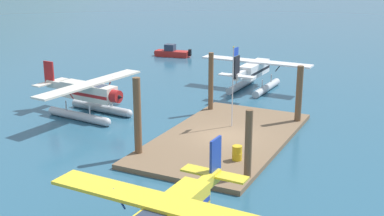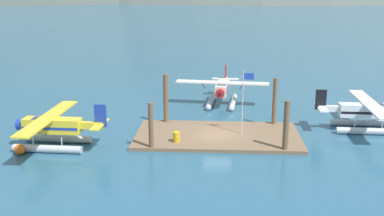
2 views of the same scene
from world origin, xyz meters
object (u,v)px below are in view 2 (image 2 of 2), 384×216
object	(u,v)px
flagpole	(244,95)
seaplane_cream_bow_centre	(222,91)
seaplane_yellow_port_aft	(52,129)
fuel_drum	(176,137)
seaplane_white_stbd_fwd	(366,114)
mooring_buoy	(20,149)

from	to	relation	value
flagpole	seaplane_cream_bow_centre	xyz separation A→B (m)	(-1.84, 11.05, -2.28)
seaplane_cream_bow_centre	flagpole	bearing A→B (deg)	-80.56
seaplane_yellow_port_aft	flagpole	bearing A→B (deg)	13.04
seaplane_yellow_port_aft	fuel_drum	bearing A→B (deg)	6.20
flagpole	seaplane_white_stbd_fwd	size ratio (longest dim) A/B	0.54
fuel_drum	seaplane_white_stbd_fwd	size ratio (longest dim) A/B	0.08
flagpole	mooring_buoy	world-z (taller)	flagpole
flagpole	seaplane_cream_bow_centre	size ratio (longest dim) A/B	0.54
flagpole	mooring_buoy	xyz separation A→B (m)	(-18.20, -5.53, -3.42)
fuel_drum	seaplane_yellow_port_aft	bearing A→B (deg)	-173.80
seaplane_yellow_port_aft	seaplane_white_stbd_fwd	bearing A→B (deg)	12.67
flagpole	seaplane_white_stbd_fwd	world-z (taller)	flagpole
seaplane_yellow_port_aft	seaplane_white_stbd_fwd	xyz separation A→B (m)	(27.54, 6.19, 0.00)
fuel_drum	seaplane_cream_bow_centre	world-z (taller)	seaplane_cream_bow_centre
mooring_buoy	flagpole	bearing A→B (deg)	16.91
mooring_buoy	seaplane_cream_bow_centre	size ratio (longest dim) A/B	0.08
fuel_drum	mooring_buoy	bearing A→B (deg)	-166.73
seaplane_white_stbd_fwd	seaplane_cream_bow_centre	size ratio (longest dim) A/B	1.00
seaplane_white_stbd_fwd	seaplane_cream_bow_centre	bearing A→B (deg)	147.15
mooring_buoy	seaplane_cream_bow_centre	world-z (taller)	seaplane_cream_bow_centre
seaplane_cream_bow_centre	mooring_buoy	bearing A→B (deg)	-134.63
fuel_drum	seaplane_cream_bow_centre	distance (m)	14.24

